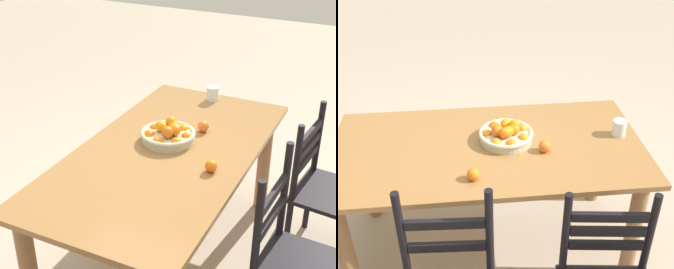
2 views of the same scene
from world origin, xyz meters
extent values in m
plane|color=#B6A591|center=(0.00, 0.00, 0.00)|extent=(12.00, 12.00, 0.00)
cube|color=olive|center=(0.00, 0.00, 0.72)|extent=(1.73, 0.90, 0.03)
cylinder|color=#986943|center=(-0.77, -0.35, 0.35)|extent=(0.09, 0.09, 0.71)
cylinder|color=#986943|center=(-0.77, 0.35, 0.35)|extent=(0.09, 0.09, 0.71)
cylinder|color=black|center=(0.04, 0.66, 0.21)|extent=(0.04, 0.04, 0.42)
cylinder|color=black|center=(0.41, 0.63, 0.70)|extent=(0.04, 0.04, 0.52)
cylinder|color=black|center=(0.04, 0.66, 0.70)|extent=(0.04, 0.04, 0.52)
cube|color=black|center=(0.23, 0.64, 0.65)|extent=(0.34, 0.05, 0.04)
cube|color=black|center=(0.23, 0.64, 0.79)|extent=(0.34, 0.05, 0.04)
cube|color=black|center=(-0.46, 0.85, 0.43)|extent=(0.48, 0.48, 0.03)
cylinder|color=black|center=(-0.30, 0.64, 0.21)|extent=(0.04, 0.04, 0.41)
cylinder|color=black|center=(-0.67, 0.69, 0.21)|extent=(0.04, 0.04, 0.41)
cylinder|color=black|center=(-0.30, 0.64, 0.67)|extent=(0.04, 0.04, 0.46)
cylinder|color=black|center=(-0.67, 0.69, 0.67)|extent=(0.04, 0.04, 0.46)
cube|color=black|center=(-0.48, 0.66, 0.60)|extent=(0.34, 0.07, 0.04)
cube|color=black|center=(-0.48, 0.66, 0.69)|extent=(0.34, 0.07, 0.04)
cube|color=black|center=(-0.48, 0.66, 0.77)|extent=(0.34, 0.07, 0.04)
cylinder|color=beige|center=(-0.11, -0.04, 0.76)|extent=(0.29, 0.29, 0.05)
torus|color=beige|center=(-0.11, -0.04, 0.79)|extent=(0.31, 0.31, 0.02)
sphere|color=orange|center=(0.00, -0.05, 0.78)|extent=(0.06, 0.06, 0.06)
sphere|color=orange|center=(-0.04, 0.04, 0.78)|extent=(0.06, 0.06, 0.06)
sphere|color=orange|center=(-0.12, 0.06, 0.78)|extent=(0.06, 0.06, 0.06)
sphere|color=orange|center=(-0.20, 0.01, 0.78)|extent=(0.06, 0.06, 0.06)
sphere|color=orange|center=(-0.21, -0.08, 0.78)|extent=(0.06, 0.06, 0.06)
sphere|color=orange|center=(-0.14, -0.14, 0.78)|extent=(0.06, 0.06, 0.06)
sphere|color=orange|center=(-0.05, -0.13, 0.78)|extent=(0.07, 0.07, 0.07)
sphere|color=orange|center=(-0.16, -0.05, 0.84)|extent=(0.06, 0.06, 0.06)
sphere|color=orange|center=(-0.10, 0.00, 0.82)|extent=(0.06, 0.06, 0.06)
sphere|color=orange|center=(-0.12, -0.01, 0.82)|extent=(0.06, 0.06, 0.06)
sphere|color=orange|center=(-0.06, -0.02, 0.82)|extent=(0.07, 0.07, 0.07)
sphere|color=orange|center=(-0.15, -0.03, 0.82)|extent=(0.07, 0.07, 0.07)
sphere|color=orange|center=(-0.11, -0.08, 0.82)|extent=(0.06, 0.06, 0.06)
sphere|color=orange|center=(-0.11, -0.09, 0.82)|extent=(0.06, 0.06, 0.06)
sphere|color=orange|center=(-0.09, 0.01, 0.82)|extent=(0.06, 0.06, 0.06)
sphere|color=orange|center=(-0.30, 0.09, 0.77)|extent=(0.07, 0.07, 0.07)
sphere|color=orange|center=(0.09, 0.29, 0.77)|extent=(0.06, 0.06, 0.06)
cylinder|color=silver|center=(-0.76, -0.03, 0.79)|extent=(0.08, 0.08, 0.09)
camera|label=1|loc=(2.08, 1.02, 2.03)|focal=52.77mm
camera|label=2|loc=(0.12, 2.01, 2.08)|focal=46.75mm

